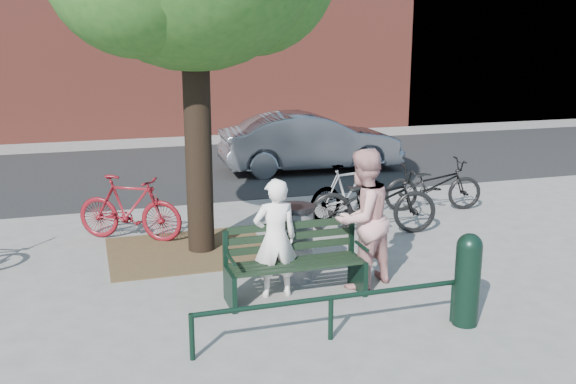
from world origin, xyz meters
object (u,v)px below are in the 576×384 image
object	(u,v)px
bollard	(468,276)
bicycle_c	(373,201)
person_right	(362,219)
parked_car	(310,142)
person_left	(275,238)
litter_bin	(296,242)
park_bench	(294,260)

from	to	relation	value
bollard	bicycle_c	world-z (taller)	bicycle_c
person_right	parked_car	xyz separation A→B (m)	(1.86, 7.24, -0.20)
person_left	litter_bin	world-z (taller)	person_left
person_right	bollard	xyz separation A→B (m)	(0.65, -1.45, -0.33)
bollard	bicycle_c	size ratio (longest dim) A/B	0.51
litter_bin	bollard	bearing A→B (deg)	-53.57
park_bench	person_right	distance (m)	1.05
person_right	litter_bin	size ratio (longest dim) A/B	1.76
person_left	person_right	world-z (taller)	person_right
park_bench	bollard	xyz separation A→B (m)	(1.60, -1.38, 0.10)
park_bench	bollard	world-z (taller)	bollard
park_bench	bicycle_c	bearing A→B (deg)	45.67
person_right	bollard	distance (m)	1.63
bicycle_c	park_bench	bearing A→B (deg)	147.89
parked_car	person_right	bearing A→B (deg)	168.52
litter_bin	parked_car	distance (m)	7.28
bollard	person_left	bearing A→B (deg)	141.39
person_left	litter_bin	distance (m)	0.66
litter_bin	parked_car	size ratio (longest dim) A/B	0.24
person_right	bicycle_c	xyz separation A→B (m)	(1.12, 2.05, -0.35)
person_right	bollard	world-z (taller)	person_right
litter_bin	bicycle_c	world-z (taller)	bicycle_c
person_right	bollard	bearing A→B (deg)	89.65
litter_bin	parked_car	world-z (taller)	parked_car
person_left	bicycle_c	bearing A→B (deg)	-135.79
bollard	parked_car	bearing A→B (deg)	82.10
person_left	litter_bin	bearing A→B (deg)	-130.28
person_right	bollard	size ratio (longest dim) A/B	1.69
bollard	parked_car	world-z (taller)	parked_car
person_right	bicycle_c	world-z (taller)	person_right
bollard	litter_bin	xyz separation A→B (m)	(-1.41, 1.90, -0.05)
bollard	person_right	bearing A→B (deg)	114.08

